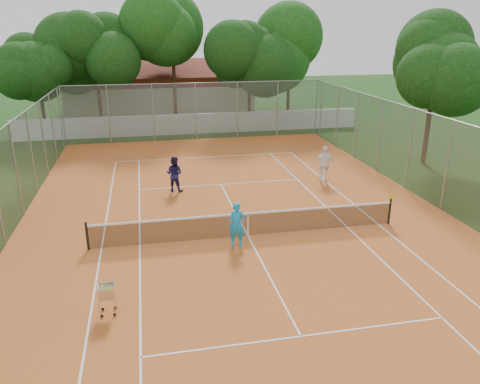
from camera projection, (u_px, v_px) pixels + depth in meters
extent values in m
plane|color=#15360E|center=(248.00, 236.00, 18.13)|extent=(120.00, 120.00, 0.00)
cube|color=#C26125|center=(248.00, 236.00, 18.13)|extent=(18.00, 34.00, 0.02)
cube|color=white|center=(248.00, 236.00, 18.13)|extent=(10.98, 23.78, 0.01)
cube|color=black|center=(248.00, 224.00, 17.96)|extent=(11.88, 0.10, 0.98)
cube|color=slate|center=(248.00, 187.00, 17.47)|extent=(18.00, 34.00, 4.00)
cube|color=white|center=(193.00, 124.00, 35.43)|extent=(26.00, 0.30, 1.50)
cube|color=beige|center=(160.00, 89.00, 43.81)|extent=(16.40, 9.00, 4.40)
cube|color=black|center=(188.00, 63.00, 36.79)|extent=(29.00, 19.00, 10.00)
imported|color=#1993D7|center=(237.00, 225.00, 17.01)|extent=(0.68, 0.52, 1.69)
imported|color=#19184A|center=(174.00, 174.00, 22.81)|extent=(1.05, 0.96, 1.75)
imported|color=white|center=(325.00, 164.00, 24.17)|extent=(1.21, 0.85, 1.91)
cube|color=silver|center=(107.00, 299.00, 13.04)|extent=(0.57, 0.57, 0.96)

